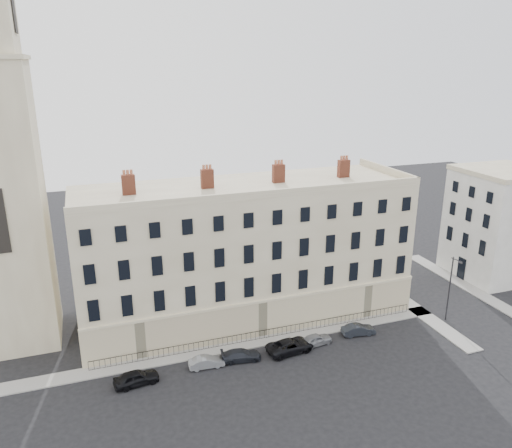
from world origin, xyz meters
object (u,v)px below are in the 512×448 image
object	(u,v)px
car_e	(316,339)
car_f	(358,330)
car_c	(241,355)
car_b	(206,362)
streetlamp	(450,286)
car_d	(290,346)
car_a	(136,378)

from	to	relation	value
car_e	car_f	size ratio (longest dim) A/B	0.98
car_c	car_e	bearing A→B (deg)	-80.69
car_c	car_b	bearing A→B (deg)	98.28
car_c	streetlamp	size ratio (longest dim) A/B	0.52
car_b	car_e	size ratio (longest dim) A/B	0.96
car_b	car_f	bearing A→B (deg)	-85.61
car_f	streetlamp	size ratio (longest dim) A/B	0.47
car_b	car_d	size ratio (longest dim) A/B	0.69
car_b	streetlamp	world-z (taller)	streetlamp
car_c	car_a	bearing A→B (deg)	101.15
car_f	streetlamp	bearing A→B (deg)	-85.37
car_c	car_e	world-z (taller)	car_e
car_d	streetlamp	bearing A→B (deg)	-96.02
car_b	car_d	world-z (taller)	car_d
car_b	streetlamp	distance (m)	27.81
car_a	car_d	bearing A→B (deg)	-95.74
car_e	car_f	bearing A→B (deg)	-94.98
streetlamp	car_c	bearing A→B (deg)	170.68
streetlamp	car_b	bearing A→B (deg)	170.71
car_f	streetlamp	xyz separation A→B (m)	(10.95, -0.49, 3.61)
car_d	streetlamp	distance (m)	19.38
car_b	car_c	bearing A→B (deg)	-87.07
car_c	streetlamp	world-z (taller)	streetlamp
car_a	streetlamp	size ratio (longest dim) A/B	0.53
car_b	car_f	size ratio (longest dim) A/B	0.94
car_b	car_f	xyz separation A→B (m)	(16.62, 0.46, 0.04)
streetlamp	car_e	bearing A→B (deg)	170.06
car_c	car_f	xyz separation A→B (m)	(13.18, 0.45, 0.02)
car_d	streetlamp	xyz separation A→B (m)	(19.06, 0.16, 3.52)
car_e	car_b	bearing A→B (deg)	82.64
car_b	car_c	distance (m)	3.44
car_b	car_c	size ratio (longest dim) A/B	0.86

